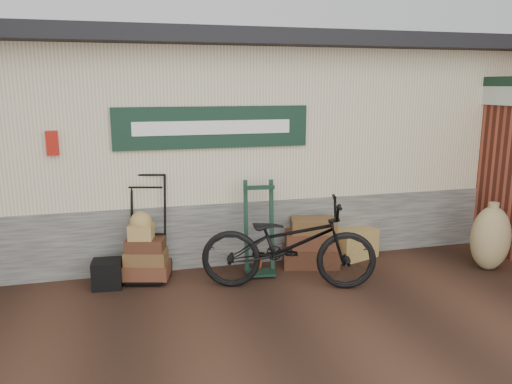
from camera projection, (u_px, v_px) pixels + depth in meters
ground at (253, 292)px, 6.16m from camera, size 80.00×80.00×0.00m
station_building at (212, 139)px, 8.41m from camera, size 14.40×4.10×3.20m
brick_outbuilding at (512, 159)px, 8.19m from camera, size 1.71×4.51×2.62m
porter_trolley at (147, 227)px, 6.47m from camera, size 0.81×0.68×1.39m
green_barrow at (259, 228)px, 6.67m from camera, size 0.50×0.44×1.26m
suitcase_stack at (311, 242)px, 7.01m from camera, size 0.87×0.66×0.68m
wicker_hamper at (353, 243)px, 7.35m from camera, size 0.77×0.63×0.43m
black_trunk at (107, 274)px, 6.25m from camera, size 0.38×0.34×0.36m
bicycle at (289, 239)px, 6.17m from camera, size 1.35×2.30×1.26m
burlap_sack_left at (491, 238)px, 6.82m from camera, size 0.59×0.50×0.89m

